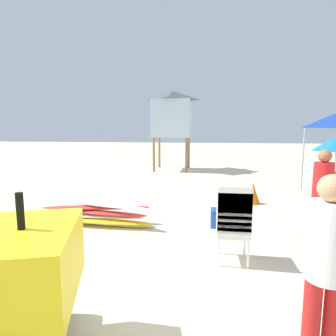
{
  "coord_description": "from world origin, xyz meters",
  "views": [
    {
      "loc": [
        1.07,
        -2.92,
        1.99
      ],
      "look_at": [
        0.16,
        3.53,
        1.09
      ],
      "focal_mm": 29.57,
      "sensor_mm": 36.0,
      "label": 1
    }
  ],
  "objects": [
    {
      "name": "lifeguard_near_center",
      "position": [
        2.03,
        -0.69,
        0.95
      ],
      "size": [
        0.32,
        0.32,
        1.65
      ],
      "color": "red",
      "rests_on": "ground"
    },
    {
      "name": "cooler_box",
      "position": [
        1.4,
        2.7,
        0.18
      ],
      "size": [
        0.46,
        0.34,
        0.36
      ],
      "primitive_type": "cube",
      "color": "blue",
      "rests_on": "ground"
    },
    {
      "name": "ground",
      "position": [
        0.0,
        0.0,
        0.0
      ],
      "size": [
        80.0,
        80.0,
        0.0
      ],
      "primitive_type": "plane",
      "color": "beige"
    },
    {
      "name": "lifeguard_tower",
      "position": [
        -0.66,
        10.76,
        2.76
      ],
      "size": [
        1.98,
        1.98,
        3.87
      ],
      "color": "olive",
      "rests_on": "ground"
    },
    {
      "name": "traffic_cone_near",
      "position": [
        2.33,
        4.66,
        0.28
      ],
      "size": [
        0.4,
        0.4,
        0.57
      ],
      "primitive_type": "cone",
      "color": "orange",
      "rests_on": "ground"
    },
    {
      "name": "stacked_plastic_chairs",
      "position": [
        1.48,
        1.09,
        0.7
      ],
      "size": [
        0.48,
        0.48,
        1.2
      ],
      "color": "white",
      "rests_on": "ground"
    },
    {
      "name": "lifeguard_near_left",
      "position": [
        3.03,
        2.02,
        0.96
      ],
      "size": [
        0.32,
        0.32,
        1.66
      ],
      "color": "red",
      "rests_on": "ground"
    },
    {
      "name": "surfboard_pile",
      "position": [
        -1.15,
        2.44,
        0.24
      ],
      "size": [
        2.46,
        0.82,
        0.48
      ],
      "color": "white",
      "rests_on": "ground"
    }
  ]
}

